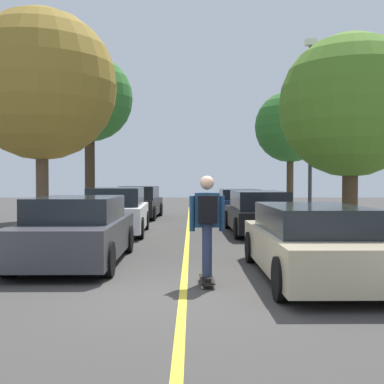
{
  "coord_description": "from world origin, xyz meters",
  "views": [
    {
      "loc": [
        0.13,
        -7.47,
        1.73
      ],
      "look_at": [
        0.11,
        6.83,
        1.37
      ],
      "focal_mm": 45.74,
      "sensor_mm": 36.0,
      "label": 1
    }
  ],
  "objects_px": {
    "parked_car_left_nearest": "(78,231)",
    "parked_car_right_far": "(240,204)",
    "parked_car_right_nearest": "(313,242)",
    "street_tree_right_near": "(291,127)",
    "street_tree_left_near": "(90,99)",
    "streetlamp": "(311,122)",
    "parked_car_left_far": "(140,203)",
    "street_tree_right_nearest": "(351,106)",
    "parked_car_left_near": "(118,211)",
    "street_tree_left_nearest": "(42,85)",
    "skateboard": "(208,279)",
    "fire_hydrant": "(373,242)",
    "parked_car_right_near": "(259,213)",
    "skateboarder": "(208,220)"
  },
  "relations": [
    {
      "from": "parked_car_left_nearest",
      "to": "parked_car_right_far",
      "type": "relative_size",
      "value": 1.06
    },
    {
      "from": "parked_car_left_far",
      "to": "street_tree_left_near",
      "type": "bearing_deg",
      "value": -166.89
    },
    {
      "from": "fire_hydrant",
      "to": "skateboarder",
      "type": "bearing_deg",
      "value": -152.28
    },
    {
      "from": "parked_car_right_near",
      "to": "streetlamp",
      "type": "height_order",
      "value": "streetlamp"
    },
    {
      "from": "parked_car_left_nearest",
      "to": "skateboard",
      "type": "relative_size",
      "value": 5.2
    },
    {
      "from": "parked_car_right_nearest",
      "to": "street_tree_right_near",
      "type": "relative_size",
      "value": 0.87
    },
    {
      "from": "parked_car_left_nearest",
      "to": "parked_car_right_nearest",
      "type": "xyz_separation_m",
      "value": [
        4.51,
        -1.54,
        -0.03
      ]
    },
    {
      "from": "parked_car_left_far",
      "to": "street_tree_left_nearest",
      "type": "distance_m",
      "value": 8.55
    },
    {
      "from": "parked_car_left_nearest",
      "to": "parked_car_left_far",
      "type": "distance_m",
      "value": 11.88
    },
    {
      "from": "street_tree_left_near",
      "to": "streetlamp",
      "type": "relative_size",
      "value": 1.14
    },
    {
      "from": "streetlamp",
      "to": "skateboard",
      "type": "xyz_separation_m",
      "value": [
        -3.62,
        -8.0,
        -3.54
      ]
    },
    {
      "from": "parked_car_left_near",
      "to": "parked_car_right_nearest",
      "type": "bearing_deg",
      "value": -57.07
    },
    {
      "from": "street_tree_left_near",
      "to": "street_tree_right_nearest",
      "type": "distance_m",
      "value": 12.24
    },
    {
      "from": "parked_car_right_near",
      "to": "street_tree_right_nearest",
      "type": "distance_m",
      "value": 4.5
    },
    {
      "from": "parked_car_right_far",
      "to": "street_tree_right_near",
      "type": "distance_m",
      "value": 4.05
    },
    {
      "from": "parked_car_left_far",
      "to": "street_tree_right_nearest",
      "type": "bearing_deg",
      "value": -53.47
    },
    {
      "from": "parked_car_left_near",
      "to": "streetlamp",
      "type": "distance_m",
      "value": 6.91
    },
    {
      "from": "street_tree_right_nearest",
      "to": "skateboard",
      "type": "height_order",
      "value": "street_tree_right_nearest"
    },
    {
      "from": "parked_car_left_near",
      "to": "fire_hydrant",
      "type": "relative_size",
      "value": 5.99
    },
    {
      "from": "street_tree_right_near",
      "to": "street_tree_left_near",
      "type": "bearing_deg",
      "value": 177.16
    },
    {
      "from": "parked_car_left_nearest",
      "to": "fire_hydrant",
      "type": "relative_size",
      "value": 6.28
    },
    {
      "from": "street_tree_left_nearest",
      "to": "street_tree_right_nearest",
      "type": "height_order",
      "value": "street_tree_left_nearest"
    },
    {
      "from": "parked_car_right_nearest",
      "to": "streetlamp",
      "type": "bearing_deg",
      "value": 76.78
    },
    {
      "from": "street_tree_left_nearest",
      "to": "street_tree_left_near",
      "type": "xyz_separation_m",
      "value": [
        0.0,
        6.84,
        0.71
      ]
    },
    {
      "from": "parked_car_left_far",
      "to": "skateboarder",
      "type": "distance_m",
      "value": 14.26
    },
    {
      "from": "fire_hydrant",
      "to": "parked_car_left_far",
      "type": "bearing_deg",
      "value": 116.12
    },
    {
      "from": "parked_car_right_near",
      "to": "fire_hydrant",
      "type": "distance_m",
      "value": 6.1
    },
    {
      "from": "parked_car_left_near",
      "to": "street_tree_left_nearest",
      "type": "bearing_deg",
      "value": -157.82
    },
    {
      "from": "parked_car_left_nearest",
      "to": "parked_car_right_near",
      "type": "bearing_deg",
      "value": 50.93
    },
    {
      "from": "parked_car_right_far",
      "to": "fire_hydrant",
      "type": "relative_size",
      "value": 5.93
    },
    {
      "from": "parked_car_right_nearest",
      "to": "parked_car_left_far",
      "type": "bearing_deg",
      "value": 108.54
    },
    {
      "from": "parked_car_left_nearest",
      "to": "streetlamp",
      "type": "relative_size",
      "value": 0.71
    },
    {
      "from": "skateboard",
      "to": "skateboarder",
      "type": "relative_size",
      "value": 0.5
    },
    {
      "from": "street_tree_left_nearest",
      "to": "parked_car_left_near",
      "type": "bearing_deg",
      "value": 22.18
    },
    {
      "from": "parked_car_left_nearest",
      "to": "streetlamp",
      "type": "distance_m",
      "value": 9.1
    },
    {
      "from": "parked_car_left_nearest",
      "to": "fire_hydrant",
      "type": "height_order",
      "value": "parked_car_left_nearest"
    },
    {
      "from": "fire_hydrant",
      "to": "streetlamp",
      "type": "height_order",
      "value": "streetlamp"
    },
    {
      "from": "street_tree_left_near",
      "to": "parked_car_right_far",
      "type": "bearing_deg",
      "value": 4.2
    },
    {
      "from": "parked_car_right_nearest",
      "to": "street_tree_left_near",
      "type": "bearing_deg",
      "value": 117.09
    },
    {
      "from": "parked_car_right_nearest",
      "to": "skateboard",
      "type": "height_order",
      "value": "parked_car_right_nearest"
    },
    {
      "from": "parked_car_left_nearest",
      "to": "parked_car_right_far",
      "type": "bearing_deg",
      "value": 69.23
    },
    {
      "from": "parked_car_left_near",
      "to": "street_tree_right_near",
      "type": "xyz_separation_m",
      "value": [
        6.61,
        5.55,
        3.27
      ]
    },
    {
      "from": "parked_car_left_nearest",
      "to": "parked_car_right_near",
      "type": "distance_m",
      "value": 7.15
    },
    {
      "from": "parked_car_left_near",
      "to": "parked_car_right_far",
      "type": "relative_size",
      "value": 1.01
    },
    {
      "from": "street_tree_right_near",
      "to": "fire_hydrant",
      "type": "distance_m",
      "value": 11.86
    },
    {
      "from": "parked_car_right_near",
      "to": "parked_car_right_far",
      "type": "xyz_separation_m",
      "value": [
        -0.0,
        6.33,
        -0.02
      ]
    },
    {
      "from": "parked_car_right_near",
      "to": "skateboarder",
      "type": "xyz_separation_m",
      "value": [
        -1.87,
        -7.68,
        0.39
      ]
    },
    {
      "from": "street_tree_right_nearest",
      "to": "skateboarder",
      "type": "relative_size",
      "value": 3.23
    },
    {
      "from": "streetlamp",
      "to": "parked_car_right_far",
      "type": "bearing_deg",
      "value": 106.33
    },
    {
      "from": "street_tree_left_nearest",
      "to": "fire_hydrant",
      "type": "xyz_separation_m",
      "value": [
        8.12,
        -4.91,
        -4.06
      ]
    }
  ]
}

